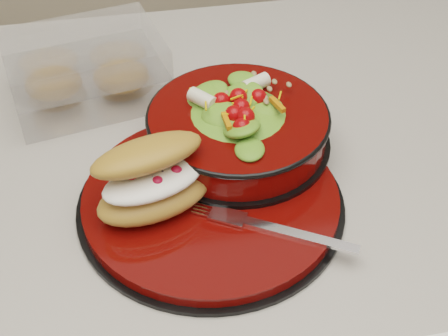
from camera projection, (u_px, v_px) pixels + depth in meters
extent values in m
cube|color=white|center=(366.00, 306.00, 1.21)|extent=(1.16, 0.66, 0.86)
cube|color=#B9B3A9|center=(413.00, 124.00, 0.91)|extent=(1.24, 0.74, 0.04)
cylinder|color=black|center=(211.00, 203.00, 0.76)|extent=(0.32, 0.32, 0.01)
cylinder|color=#570502|center=(211.00, 198.00, 0.75)|extent=(0.31, 0.31, 0.01)
torus|color=black|center=(220.00, 200.00, 0.74)|extent=(0.17, 0.17, 0.01)
cylinder|color=black|center=(238.00, 142.00, 0.81)|extent=(0.24, 0.24, 0.01)
cylinder|color=#570502|center=(238.00, 127.00, 0.80)|extent=(0.23, 0.23, 0.04)
torus|color=black|center=(238.00, 116.00, 0.78)|extent=(0.23, 0.23, 0.01)
ellipsoid|color=#508826|center=(238.00, 117.00, 0.78)|extent=(0.19, 0.19, 0.08)
sphere|color=red|center=(276.00, 84.00, 0.76)|extent=(0.02, 0.02, 0.02)
sphere|color=red|center=(255.00, 69.00, 0.79)|extent=(0.02, 0.02, 0.02)
sphere|color=red|center=(223.00, 68.00, 0.79)|extent=(0.02, 0.02, 0.02)
sphere|color=red|center=(201.00, 82.00, 0.76)|extent=(0.02, 0.02, 0.02)
sphere|color=red|center=(207.00, 102.00, 0.73)|extent=(0.02, 0.02, 0.02)
sphere|color=red|center=(238.00, 111.00, 0.72)|extent=(0.02, 0.02, 0.02)
sphere|color=red|center=(269.00, 103.00, 0.73)|extent=(0.02, 0.02, 0.02)
cylinder|color=silver|center=(256.00, 67.00, 0.79)|extent=(0.04, 0.04, 0.02)
cylinder|color=silver|center=(202.00, 83.00, 0.77)|extent=(0.04, 0.03, 0.02)
cube|color=orange|center=(227.00, 104.00, 0.73)|extent=(0.03, 0.03, 0.01)
cube|color=orange|center=(278.00, 88.00, 0.75)|extent=(0.03, 0.02, 0.01)
ellipsoid|color=#B47937|center=(154.00, 196.00, 0.72)|extent=(0.15, 0.11, 0.04)
ellipsoid|color=white|center=(153.00, 181.00, 0.70)|extent=(0.13, 0.10, 0.02)
ellipsoid|color=#B47937|center=(149.00, 154.00, 0.70)|extent=(0.15, 0.10, 0.03)
sphere|color=#B00C22|center=(133.00, 179.00, 0.69)|extent=(0.01, 0.01, 0.01)
sphere|color=#B00C22|center=(158.00, 182.00, 0.69)|extent=(0.01, 0.01, 0.01)
sphere|color=#B00C22|center=(176.00, 171.00, 0.70)|extent=(0.01, 0.01, 0.01)
sphere|color=#B00C22|center=(143.00, 171.00, 0.70)|extent=(0.01, 0.01, 0.01)
sphere|color=#191947|center=(145.00, 174.00, 0.70)|extent=(0.01, 0.01, 0.01)
sphere|color=#191947|center=(163.00, 174.00, 0.70)|extent=(0.01, 0.01, 0.01)
sphere|color=#191947|center=(153.00, 179.00, 0.69)|extent=(0.01, 0.01, 0.01)
cube|color=silver|center=(299.00, 235.00, 0.69)|extent=(0.12, 0.08, 0.00)
cube|color=silver|center=(228.00, 216.00, 0.71)|extent=(0.05, 0.04, 0.00)
cube|color=white|center=(88.00, 82.00, 0.91)|extent=(0.24, 0.20, 0.05)
cube|color=white|center=(83.00, 54.00, 0.88)|extent=(0.24, 0.20, 0.04)
ellipsoid|color=#B47937|center=(54.00, 84.00, 0.90)|extent=(0.08, 0.07, 0.04)
ellipsoid|color=#B47937|center=(121.00, 77.00, 0.91)|extent=(0.08, 0.07, 0.04)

